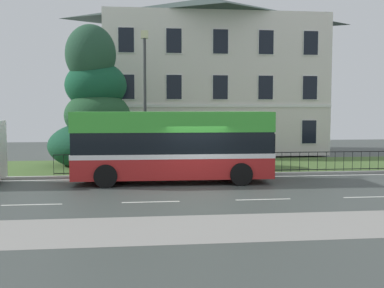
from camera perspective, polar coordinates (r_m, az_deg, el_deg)
ground_plane at (r=19.66m, az=0.59°, el=-5.17°), size 60.00×56.00×0.18m
georgian_townhouse at (r=34.32m, az=2.20°, el=8.41°), size 15.01×8.79×11.01m
iron_verge_railing at (r=23.06m, az=6.51°, el=-2.18°), size 18.29×0.04×0.97m
evergreen_tree at (r=26.35m, az=-11.71°, el=3.63°), size 5.05×5.05×7.88m
single_decker_bus at (r=20.55m, az=-2.34°, el=-0.15°), size 8.61×2.83×3.09m
street_lamp_post at (r=23.37m, az=-5.74°, el=6.36°), size 0.36×0.24×6.90m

